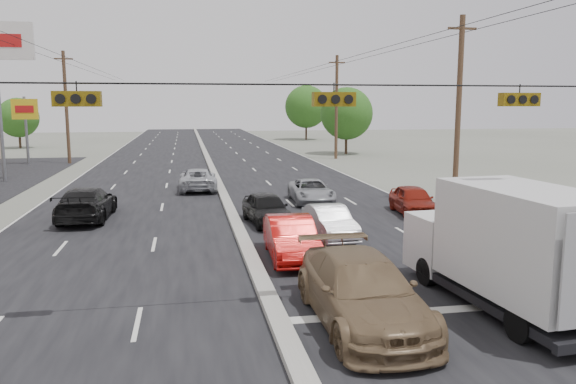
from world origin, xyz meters
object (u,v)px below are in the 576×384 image
Objects in this scene: tree_left_far at (18,118)px; tree_right_mid at (347,114)px; utility_pole_right_b at (458,108)px; tree_right_far at (306,107)px; oncoming_near at (87,204)px; queue_car_a at (267,209)px; pole_sign_far at (25,115)px; red_sedan at (291,239)px; box_truck at (507,246)px; oncoming_far at (198,179)px; queue_car_e at (413,201)px; tan_sedan at (362,292)px; utility_pole_left_c at (66,107)px; utility_pole_right_c at (336,107)px; queue_car_c at (311,191)px; queue_car_b at (330,222)px.

tree_left_far is 0.86× the size of tree_right_mid.
utility_pole_right_b reaches higher than tree_left_far.
tree_right_far is 1.54× the size of oncoming_near.
tree_right_far is 1.98× the size of queue_car_a.
oncoming_near is (9.30, -26.64, -3.64)m from pole_sign_far.
utility_pole_right_b is 1.67× the size of pole_sign_far.
red_sedan is at bearing -63.50° from pole_sign_far.
box_truck is 23.50m from oncoming_far.
queue_car_e is (2.72, 12.46, -1.00)m from box_truck.
tree_right_mid is at bearing 73.83° from tan_sedan.
red_sedan is at bearing -68.28° from utility_pole_left_c.
queue_car_c is (-7.93, -24.04, -4.48)m from utility_pole_right_c.
tree_left_far is 57.22m from queue_car_e.
box_truck is at bearing -101.14° from tree_right_mid.
pole_sign_far is 44.90m from tan_sedan.
utility_pole_right_c is 25.71m from queue_car_c.
queue_car_e reaches higher than oncoming_far.
queue_car_a is (23.40, -49.06, -3.02)m from tree_left_far.
tree_right_far is 1.66× the size of oncoming_far.
utility_pole_right_b is 2.43× the size of queue_car_a.
oncoming_near is at bearing 136.42° from red_sedan.
utility_pole_left_c and utility_pole_right_c have the same top height.
tree_right_mid is 1.24× the size of tan_sedan.
oncoming_far is at bearing -109.79° from tree_right_far.
utility_pole_right_b is 19.60m from tan_sedan.
utility_pole_right_c is at bearing -116.57° from tree_right_mid.
queue_car_e is (4.16, -4.14, 0.07)m from queue_car_c.
oncoming_near is (-15.43, 1.54, 0.07)m from queue_car_e.
red_sedan is 11.57m from oncoming_near.
tan_sedan is 1.08× the size of oncoming_near.
queue_car_b is (-9.00, -32.15, -4.46)m from utility_pole_right_c.
utility_pole_right_c is (0.00, 25.00, 0.00)m from utility_pole_right_b.
utility_pole_right_c is 41.29m from box_truck.
queue_car_a is at bearing 105.61° from oncoming_far.
red_sedan is 0.97× the size of queue_car_c.
utility_pole_right_b is at bearing -52.52° from tree_left_far.
queue_car_b is (16.00, -32.15, -4.46)m from utility_pole_left_c.
tree_left_far is 1.49× the size of queue_car_e.
utility_pole_right_c reaches higher than tan_sedan.
box_truck is at bearing -96.50° from queue_car_e.
utility_pole_left_c reaches higher than queue_car_b.
queue_car_c is (-11.43, -54.04, -4.33)m from tree_right_far.
oncoming_far is at bearing -127.13° from utility_pole_right_c.
utility_pole_right_c is 1.49× the size of box_truck.
oncoming_far is (-4.90, 13.80, 0.04)m from queue_car_b.
utility_pole_left_c reaches higher than box_truck.
oncoming_far is (20.60, -38.36, -3.03)m from tree_left_far.
queue_car_c is 5.86m from queue_car_e.
queue_car_b is 0.86× the size of queue_car_c.
box_truck is at bearing 134.38° from oncoming_near.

